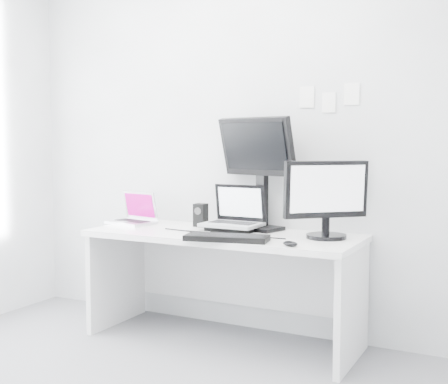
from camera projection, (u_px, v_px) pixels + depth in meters
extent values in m
plane|color=silver|center=(246.00, 138.00, 4.13)|extent=(3.60, 0.00, 3.60)
cube|color=white|center=(223.00, 287.00, 3.90)|extent=(1.80, 0.70, 0.73)
cube|color=silver|center=(131.00, 207.00, 4.27)|extent=(0.37, 0.31, 0.25)
cube|color=black|center=(201.00, 215.00, 4.14)|extent=(0.09, 0.09, 0.16)
cube|color=#9EA0A5|center=(232.00, 207.00, 3.94)|extent=(0.39, 0.31, 0.31)
cube|color=black|center=(259.00, 172.00, 3.96)|extent=(0.61, 0.35, 0.78)
cube|color=black|center=(327.00, 198.00, 3.61)|extent=(0.57, 0.55, 0.50)
cube|color=black|center=(227.00, 238.00, 3.55)|extent=(0.53, 0.28, 0.03)
ellipsoid|color=black|center=(290.00, 244.00, 3.35)|extent=(0.11, 0.09, 0.03)
cube|color=white|center=(307.00, 97.00, 3.89)|extent=(0.10, 0.00, 0.14)
cube|color=white|center=(329.00, 102.00, 3.83)|extent=(0.09, 0.00, 0.13)
cube|color=white|center=(352.00, 94.00, 3.76)|extent=(0.10, 0.00, 0.14)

